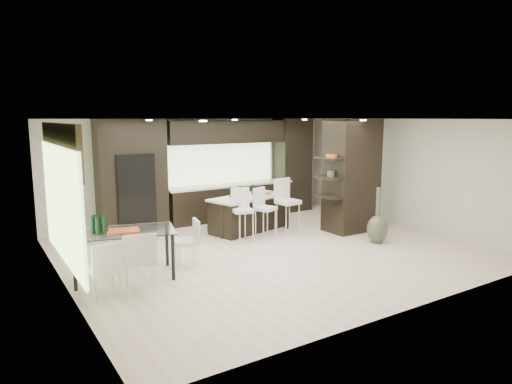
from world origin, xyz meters
TOP-DOWN VIEW (x-y plane):
  - ground at (0.00, 0.00)m, footprint 8.00×8.00m
  - back_wall at (0.00, 3.50)m, footprint 8.00×0.02m
  - left_wall at (-4.00, 0.00)m, footprint 0.02×7.00m
  - right_wall at (4.00, 0.00)m, footprint 0.02×7.00m
  - ceiling at (0.00, 0.00)m, footprint 8.00×7.00m
  - window_left at (-3.96, 0.20)m, footprint 0.04×3.20m
  - window_back at (0.60, 3.46)m, footprint 3.40×0.04m
  - stone_accent at (-3.93, 0.20)m, footprint 0.08×3.00m
  - ceiling_spots at (0.00, 0.25)m, footprint 4.00×3.00m
  - back_cabinetry at (0.50, 3.17)m, footprint 6.80×0.68m
  - refrigerator at (-1.90, 3.12)m, footprint 0.90×0.68m
  - partition_column at (2.60, 0.40)m, footprint 1.20×0.80m
  - kitchen_island at (0.50, 1.72)m, footprint 2.17×1.34m
  - stool_left at (-0.12, 0.97)m, footprint 0.52×0.52m
  - stool_mid at (0.50, 0.98)m, footprint 0.52×0.52m
  - stool_right at (1.11, 0.95)m, footprint 0.52×0.52m
  - bench at (0.65, 1.98)m, footprint 1.37×0.76m
  - floor_vase at (2.30, -0.76)m, footprint 0.49×0.49m
  - dining_table at (-3.04, 0.03)m, footprint 1.90×1.35m
  - chair_near at (-3.04, -0.78)m, footprint 0.60×0.60m
  - chair_far at (-3.58, -0.76)m, footprint 0.48×0.48m
  - chair_end at (-1.89, 0.03)m, footprint 0.51×0.51m

SIDE VIEW (x-z plane):
  - ground at x=0.00m, z-range 0.00..0.00m
  - bench at x=0.65m, z-range 0.00..0.50m
  - chair_end at x=-1.89m, z-range 0.00..0.80m
  - dining_table at x=-3.04m, z-range 0.00..0.82m
  - kitchen_island at x=0.50m, z-range 0.00..0.84m
  - chair_far at x=-3.58m, z-range 0.00..0.85m
  - chair_near at x=-3.04m, z-range 0.00..0.92m
  - stool_mid at x=0.50m, z-range 0.00..0.92m
  - stool_left at x=-0.12m, z-range 0.00..0.95m
  - stool_right at x=1.11m, z-range 0.00..1.06m
  - floor_vase at x=2.30m, z-range 0.00..1.24m
  - refrigerator at x=-1.90m, z-range 0.00..1.90m
  - back_wall at x=0.00m, z-range 0.00..2.70m
  - left_wall at x=-4.00m, z-range 0.00..2.70m
  - right_wall at x=4.00m, z-range 0.00..2.70m
  - window_left at x=-3.96m, z-range 0.40..2.30m
  - back_cabinetry at x=0.50m, z-range 0.00..2.70m
  - partition_column at x=2.60m, z-range 0.00..2.70m
  - window_back at x=0.60m, z-range 0.95..2.15m
  - stone_accent at x=-3.93m, z-range 1.85..2.65m
  - ceiling_spots at x=0.00m, z-range 2.67..2.69m
  - ceiling at x=0.00m, z-range 2.69..2.71m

